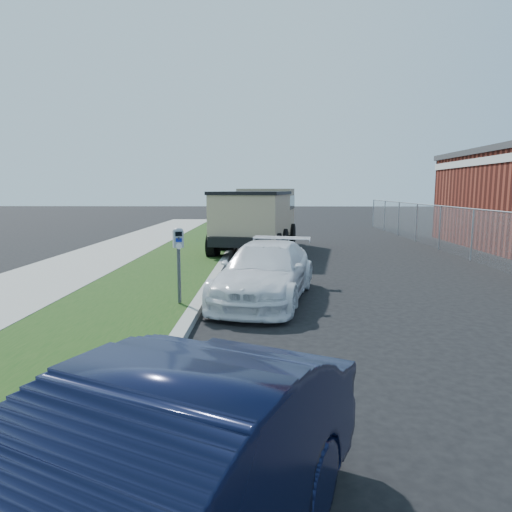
{
  "coord_description": "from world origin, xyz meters",
  "views": [
    {
      "loc": [
        -1.15,
        -9.01,
        2.46
      ],
      "look_at": [
        -1.4,
        1.0,
        1.0
      ],
      "focal_mm": 32.0,
      "sensor_mm": 36.0,
      "label": 1
    }
  ],
  "objects": [
    {
      "name": "dump_truck",
      "position": [
        -1.53,
        9.4,
        1.41
      ],
      "size": [
        3.44,
        6.7,
        2.5
      ],
      "rotation": [
        0.0,
        0.0,
        -0.17
      ],
      "color": "black",
      "rests_on": "ground"
    },
    {
      "name": "white_wagon",
      "position": [
        -1.2,
        1.09,
        0.64
      ],
      "size": [
        2.65,
        4.68,
        1.28
      ],
      "primitive_type": "imported",
      "rotation": [
        0.0,
        0.0,
        -0.21
      ],
      "color": "white",
      "rests_on": "ground"
    },
    {
      "name": "chainlink_fence",
      "position": [
        6.0,
        7.0,
        1.26
      ],
      "size": [
        0.06,
        30.06,
        30.0
      ],
      "color": "slate",
      "rests_on": "ground"
    },
    {
      "name": "parking_meter",
      "position": [
        -2.96,
        0.14,
        1.27
      ],
      "size": [
        0.25,
        0.21,
        1.55
      ],
      "rotation": [
        0.0,
        0.0,
        0.36
      ],
      "color": "#3F4247",
      "rests_on": "ground"
    },
    {
      "name": "streetside",
      "position": [
        -5.57,
        2.0,
        0.07
      ],
      "size": [
        6.12,
        50.0,
        0.15
      ],
      "color": "gray",
      "rests_on": "ground"
    },
    {
      "name": "ground",
      "position": [
        0.0,
        0.0,
        0.0
      ],
      "size": [
        120.0,
        120.0,
        0.0
      ],
      "primitive_type": "plane",
      "color": "black",
      "rests_on": "ground"
    }
  ]
}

